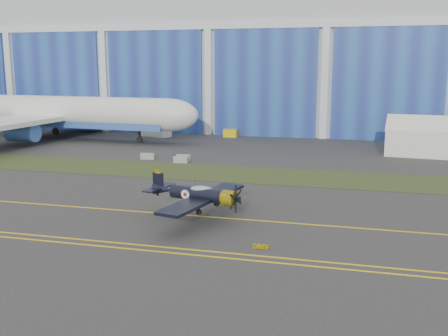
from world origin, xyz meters
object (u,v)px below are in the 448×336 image
(warbird, at_px, (198,194))
(jetliner, at_px, (51,78))
(tent, at_px, (431,135))
(tug, at_px, (230,133))
(shipping_container, at_px, (155,129))

(warbird, distance_m, jetliner, 60.64)
(jetliner, relative_size, tent, 4.91)
(warbird, height_order, jetliner, jetliner)
(jetliner, bearing_deg, tug, 21.53)
(warbird, xyz_separation_m, tug, (-10.33, 53.21, -1.64))
(jetliner, bearing_deg, warbird, -42.25)
(jetliner, height_order, tug, jetliner)
(tent, xyz_separation_m, shipping_container, (-48.33, 8.58, -1.64))
(jetliner, distance_m, tent, 65.93)
(shipping_container, bearing_deg, jetliner, -135.28)
(warbird, distance_m, shipping_container, 56.28)
(warbird, bearing_deg, shipping_container, 128.67)
(shipping_container, relative_size, tug, 2.48)
(warbird, relative_size, jetliner, 0.20)
(tent, bearing_deg, shipping_container, 175.72)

